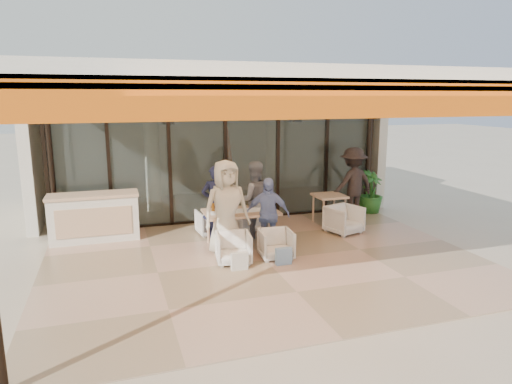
# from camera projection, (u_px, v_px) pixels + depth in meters

# --- Properties ---
(ground) EXTENTS (70.00, 70.00, 0.00)m
(ground) POSITION_uv_depth(u_px,v_px,m) (266.00, 261.00, 8.58)
(ground) COLOR #C6B293
(ground) RESTS_ON ground
(terrace_floor) EXTENTS (8.00, 6.00, 0.01)m
(terrace_floor) POSITION_uv_depth(u_px,v_px,m) (266.00, 261.00, 8.58)
(terrace_floor) COLOR tan
(terrace_floor) RESTS_ON ground
(terrace_structure) EXTENTS (8.00, 6.00, 3.40)m
(terrace_structure) POSITION_uv_depth(u_px,v_px,m) (272.00, 84.00, 7.67)
(terrace_structure) COLOR silver
(terrace_structure) RESTS_ON ground
(glass_storefront) EXTENTS (8.08, 0.10, 3.20)m
(glass_storefront) POSITION_uv_depth(u_px,v_px,m) (225.00, 157.00, 11.05)
(glass_storefront) COLOR #9EADA3
(glass_storefront) RESTS_ON ground
(interior_block) EXTENTS (9.05, 3.62, 3.52)m
(interior_block) POSITION_uv_depth(u_px,v_px,m) (206.00, 125.00, 13.08)
(interior_block) COLOR silver
(interior_block) RESTS_ON ground
(host_counter) EXTENTS (1.85, 0.65, 1.04)m
(host_counter) POSITION_uv_depth(u_px,v_px,m) (94.00, 217.00, 9.69)
(host_counter) COLOR silver
(host_counter) RESTS_ON ground
(dining_table) EXTENTS (1.50, 0.90, 0.93)m
(dining_table) POSITION_uv_depth(u_px,v_px,m) (241.00, 214.00, 9.36)
(dining_table) COLOR #D5AC82
(dining_table) RESTS_ON ground
(chair_far_left) EXTENTS (0.65, 0.62, 0.62)m
(chair_far_left) POSITION_uv_depth(u_px,v_px,m) (211.00, 221.00, 10.19)
(chair_far_left) COLOR white
(chair_far_left) RESTS_ON ground
(chair_far_right) EXTENTS (0.78, 0.75, 0.66)m
(chair_far_right) POSITION_uv_depth(u_px,v_px,m) (247.00, 217.00, 10.44)
(chair_far_right) COLOR white
(chair_far_right) RESTS_ON ground
(chair_near_left) EXTENTS (0.70, 0.67, 0.65)m
(chair_near_left) POSITION_uv_depth(u_px,v_px,m) (233.00, 247.00, 8.42)
(chair_near_left) COLOR white
(chair_near_left) RESTS_ON ground
(chair_near_right) EXTENTS (0.65, 0.61, 0.62)m
(chair_near_right) POSITION_uv_depth(u_px,v_px,m) (276.00, 243.00, 8.68)
(chair_near_right) COLOR white
(chair_near_right) RESTS_ON ground
(diner_navy) EXTENTS (0.65, 0.48, 1.65)m
(diner_navy) POSITION_uv_depth(u_px,v_px,m) (216.00, 204.00, 9.62)
(diner_navy) COLOR #191C38
(diner_navy) RESTS_ON ground
(diner_grey) EXTENTS (0.86, 0.69, 1.70)m
(diner_grey) POSITION_uv_depth(u_px,v_px,m) (254.00, 200.00, 9.87)
(diner_grey) COLOR slate
(diner_grey) RESTS_ON ground
(diner_cream) EXTENTS (0.99, 0.71, 1.87)m
(diner_cream) POSITION_uv_depth(u_px,v_px,m) (226.00, 208.00, 8.76)
(diner_cream) COLOR beige
(diner_cream) RESTS_ON ground
(diner_periwinkle) EXTENTS (0.95, 0.66, 1.49)m
(diner_periwinkle) POSITION_uv_depth(u_px,v_px,m) (267.00, 215.00, 9.05)
(diner_periwinkle) COLOR #7D91D1
(diner_periwinkle) RESTS_ON ground
(tote_bag_cream) EXTENTS (0.30, 0.10, 0.34)m
(tote_bag_cream) POSITION_uv_depth(u_px,v_px,m) (239.00, 262.00, 8.08)
(tote_bag_cream) COLOR silver
(tote_bag_cream) RESTS_ON ground
(tote_bag_blue) EXTENTS (0.30, 0.10, 0.34)m
(tote_bag_blue) POSITION_uv_depth(u_px,v_px,m) (284.00, 257.00, 8.33)
(tote_bag_blue) COLOR #99BFD8
(tote_bag_blue) RESTS_ON ground
(side_table) EXTENTS (0.70, 0.70, 0.74)m
(side_table) POSITION_uv_depth(u_px,v_px,m) (329.00, 199.00, 10.90)
(side_table) COLOR #D5AC82
(side_table) RESTS_ON ground
(side_chair) EXTENTS (0.85, 0.83, 0.71)m
(side_chair) POSITION_uv_depth(u_px,v_px,m) (344.00, 218.00, 10.26)
(side_chair) COLOR white
(side_chair) RESTS_ON ground
(standing_woman) EXTENTS (1.27, 0.87, 1.82)m
(standing_woman) POSITION_uv_depth(u_px,v_px,m) (353.00, 183.00, 11.41)
(standing_woman) COLOR black
(standing_woman) RESTS_ON ground
(potted_palm) EXTENTS (0.86, 0.86, 1.15)m
(potted_palm) POSITION_uv_depth(u_px,v_px,m) (371.00, 192.00, 12.03)
(potted_palm) COLOR #1E5919
(potted_palm) RESTS_ON ground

